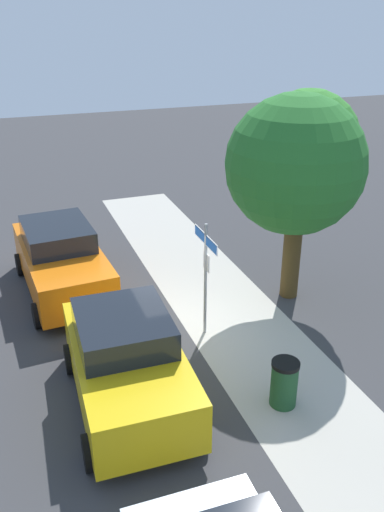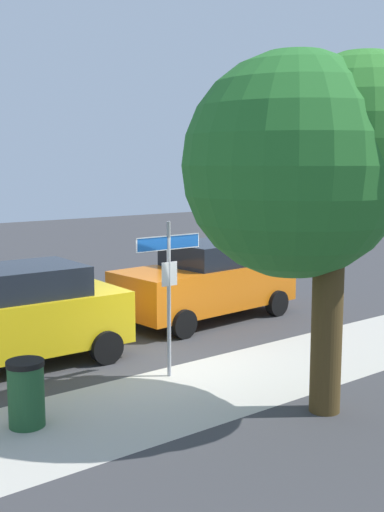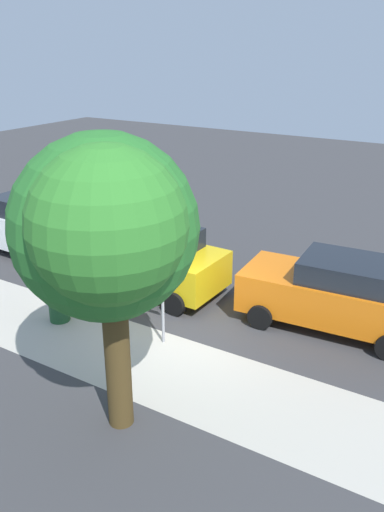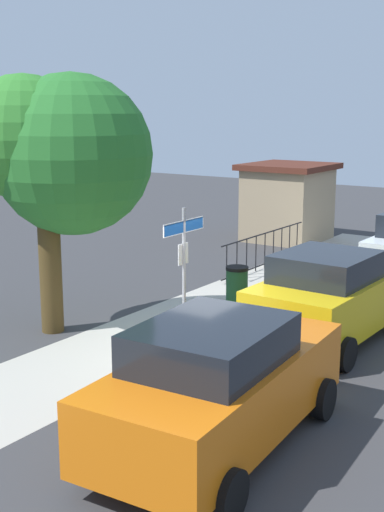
{
  "view_description": "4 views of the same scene",
  "coord_description": "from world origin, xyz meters",
  "px_view_note": "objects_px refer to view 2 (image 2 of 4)",
  "views": [
    {
      "loc": [
        10.45,
        -3.62,
        7.06
      ],
      "look_at": [
        0.77,
        -0.08,
        2.26
      ],
      "focal_mm": 37.47,
      "sensor_mm": 36.0,
      "label": 1
    },
    {
      "loc": [
        6.8,
        9.27,
        3.77
      ],
      "look_at": [
        -0.5,
        -0.04,
        2.05
      ],
      "focal_mm": 44.63,
      "sensor_mm": 36.0,
      "label": 2
    },
    {
      "loc": [
        -5.9,
        9.39,
        6.7
      ],
      "look_at": [
        -0.27,
        0.11,
        2.28
      ],
      "focal_mm": 36.78,
      "sensor_mm": 36.0,
      "label": 3
    },
    {
      "loc": [
        -10.42,
        -7.19,
        4.67
      ],
      "look_at": [
        0.43,
        0.25,
        1.83
      ],
      "focal_mm": 48.08,
      "sensor_mm": 36.0,
      "label": 4
    }
  ],
  "objects_px": {
    "street_sign": "(169,272)",
    "car_yellow": "(18,315)",
    "trash_bin": "(26,393)",
    "car_orange": "(207,281)",
    "shade_tree": "(308,160)"
  },
  "relations": [
    {
      "from": "trash_bin",
      "to": "shade_tree",
      "type": "bearing_deg",
      "value": 150.28
    },
    {
      "from": "car_yellow",
      "to": "shade_tree",
      "type": "bearing_deg",
      "value": 118.99
    },
    {
      "from": "street_sign",
      "to": "car_orange",
      "type": "distance_m",
      "value": 4.44
    },
    {
      "from": "shade_tree",
      "to": "car_yellow",
      "type": "height_order",
      "value": "shade_tree"
    },
    {
      "from": "car_yellow",
      "to": "car_orange",
      "type": "bearing_deg",
      "value": -171.92
    },
    {
      "from": "street_sign",
      "to": "car_yellow",
      "type": "xyz_separation_m",
      "value": [
        1.83,
        -2.32,
        -0.95
      ]
    },
    {
      "from": "street_sign",
      "to": "car_orange",
      "type": "height_order",
      "value": "street_sign"
    },
    {
      "from": "street_sign",
      "to": "shade_tree",
      "type": "distance_m",
      "value": 3.26
    },
    {
      "from": "trash_bin",
      "to": "car_yellow",
      "type": "bearing_deg",
      "value": -111.12
    },
    {
      "from": "street_sign",
      "to": "trash_bin",
      "type": "height_order",
      "value": "street_sign"
    },
    {
      "from": "car_yellow",
      "to": "trash_bin",
      "type": "xyz_separation_m",
      "value": [
        1.09,
        2.81,
        -0.45
      ]
    },
    {
      "from": "car_orange",
      "to": "trash_bin",
      "type": "distance_m",
      "value": 7.04
    },
    {
      "from": "shade_tree",
      "to": "car_yellow",
      "type": "distance_m",
      "value": 6.18
    },
    {
      "from": "shade_tree",
      "to": "trash_bin",
      "type": "height_order",
      "value": "shade_tree"
    },
    {
      "from": "street_sign",
      "to": "trash_bin",
      "type": "bearing_deg",
      "value": 9.71
    }
  ]
}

